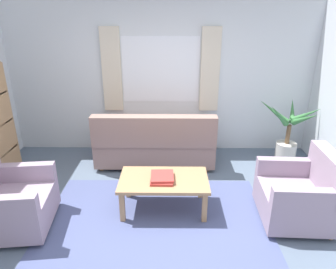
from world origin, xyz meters
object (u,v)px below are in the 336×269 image
(coffee_table, at_px, (164,183))
(potted_plant, at_px, (288,136))
(armchair_right, at_px, (302,194))
(book_stack_on_table, at_px, (162,178))
(couch, at_px, (155,143))
(armchair_left, at_px, (7,202))

(coffee_table, distance_m, potted_plant, 2.47)
(armchair_right, relative_size, book_stack_on_table, 2.65)
(armchair_right, distance_m, potted_plant, 1.66)
(coffee_table, relative_size, book_stack_on_table, 3.31)
(armchair_right, distance_m, coffee_table, 1.65)
(book_stack_on_table, bearing_deg, couch, 96.79)
(armchair_left, distance_m, book_stack_on_table, 1.79)
(armchair_left, relative_size, book_stack_on_table, 2.79)
(book_stack_on_table, bearing_deg, armchair_right, -5.99)
(armchair_right, relative_size, potted_plant, 0.79)
(armchair_right, height_order, potted_plant, potted_plant)
(coffee_table, distance_m, book_stack_on_table, 0.09)
(potted_plant, bearing_deg, book_stack_on_table, -144.85)
(couch, distance_m, coffee_table, 1.27)
(armchair_right, height_order, coffee_table, armchair_right)
(armchair_left, bearing_deg, potted_plant, -70.95)
(coffee_table, bearing_deg, book_stack_on_table, -129.51)
(armchair_left, relative_size, coffee_table, 0.84)
(book_stack_on_table, distance_m, potted_plant, 2.50)
(armchair_left, xyz_separation_m, potted_plant, (3.80, 1.80, 0.10))
(couch, xyz_separation_m, armchair_left, (-1.60, -1.64, -0.01))
(armchair_left, height_order, book_stack_on_table, armchair_left)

